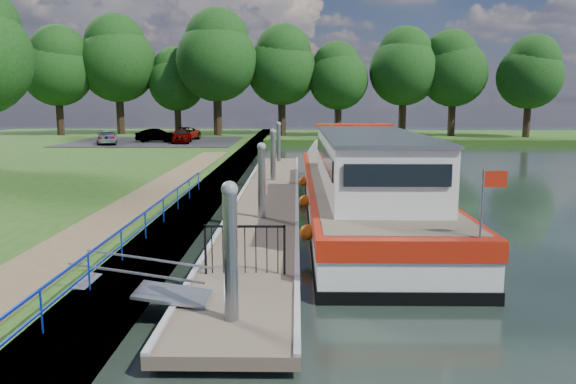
{
  "coord_description": "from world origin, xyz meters",
  "views": [
    {
      "loc": [
        1.17,
        -10.15,
        4.34
      ],
      "look_at": [
        0.89,
        7.74,
        1.4
      ],
      "focal_mm": 35.0,
      "sensor_mm": 36.0,
      "label": 1
    }
  ],
  "objects_px": {
    "pontoon": "(269,200)",
    "barge": "(358,184)",
    "car_c": "(107,137)",
    "car_b": "(157,135)",
    "car_d": "(183,134)",
    "car_a": "(182,136)"
  },
  "relations": [
    {
      "from": "pontoon",
      "to": "barge",
      "type": "height_order",
      "value": "barge"
    },
    {
      "from": "barge",
      "to": "car_c",
      "type": "height_order",
      "value": "barge"
    },
    {
      "from": "car_b",
      "to": "car_d",
      "type": "bearing_deg",
      "value": -38.58
    },
    {
      "from": "car_c",
      "to": "car_d",
      "type": "bearing_deg",
      "value": -155.98
    },
    {
      "from": "car_b",
      "to": "car_c",
      "type": "bearing_deg",
      "value": 128.38
    },
    {
      "from": "car_b",
      "to": "car_d",
      "type": "xyz_separation_m",
      "value": [
        1.87,
        2.04,
        0.01
      ]
    },
    {
      "from": "pontoon",
      "to": "barge",
      "type": "xyz_separation_m",
      "value": [
        3.6,
        -1.3,
        0.9
      ]
    },
    {
      "from": "pontoon",
      "to": "car_a",
      "type": "height_order",
      "value": "car_a"
    },
    {
      "from": "pontoon",
      "to": "barge",
      "type": "distance_m",
      "value": 3.93
    },
    {
      "from": "car_a",
      "to": "car_d",
      "type": "xyz_separation_m",
      "value": [
        -0.47,
        3.03,
        -0.03
      ]
    },
    {
      "from": "car_d",
      "to": "car_a",
      "type": "bearing_deg",
      "value": -69.6
    },
    {
      "from": "pontoon",
      "to": "car_c",
      "type": "height_order",
      "value": "car_c"
    },
    {
      "from": "car_c",
      "to": "car_b",
      "type": "bearing_deg",
      "value": -161.23
    },
    {
      "from": "barge",
      "to": "car_d",
      "type": "bearing_deg",
      "value": 114.29
    },
    {
      "from": "car_a",
      "to": "car_d",
      "type": "distance_m",
      "value": 3.07
    },
    {
      "from": "car_c",
      "to": "barge",
      "type": "bearing_deg",
      "value": 111.69
    },
    {
      "from": "pontoon",
      "to": "car_c",
      "type": "relative_size",
      "value": 8.13
    },
    {
      "from": "car_b",
      "to": "car_c",
      "type": "height_order",
      "value": "car_b"
    },
    {
      "from": "car_a",
      "to": "barge",
      "type": "bearing_deg",
      "value": -69.41
    },
    {
      "from": "car_a",
      "to": "car_b",
      "type": "bearing_deg",
      "value": 151.72
    },
    {
      "from": "pontoon",
      "to": "barge",
      "type": "relative_size",
      "value": 1.42
    },
    {
      "from": "barge",
      "to": "car_d",
      "type": "xyz_separation_m",
      "value": [
        -12.39,
        27.46,
        0.31
      ]
    }
  ]
}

